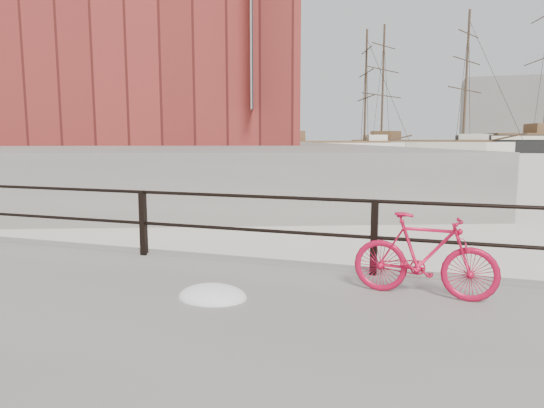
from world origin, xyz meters
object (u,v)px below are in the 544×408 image
Objects in this scene: workboat_near at (151,163)px; schooner_left at (327,153)px; workboat_far at (164,156)px; bicycle at (424,255)px; schooner_mid at (419,152)px.

schooner_left is at bearing 61.14° from workboat_near.
workboat_near is at bearing -102.65° from workboat_far.
workboat_far is at bearing 101.40° from workboat_near.
workboat_near reaches higher than bicycle.
bicycle is 40.86m from workboat_near.
schooner_mid is 16.70m from schooner_left.
workboat_far is (-15.64, -22.02, 0.00)m from schooner_left.
schooner_left reaches higher than workboat_far.
schooner_left is (-13.48, -9.87, 0.00)m from schooner_mid.
workboat_far reaches higher than bicycle.
schooner_left is 2.10× the size of workboat_far.
bicycle is 0.06× the size of schooner_left.
schooner_left reaches higher than bicycle.
workboat_far is (-29.11, -31.89, 0.00)m from schooner_mid.
workboat_far is at bearing -145.38° from schooner_left.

